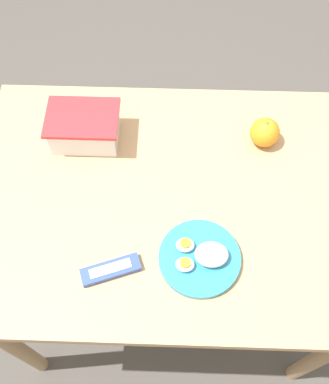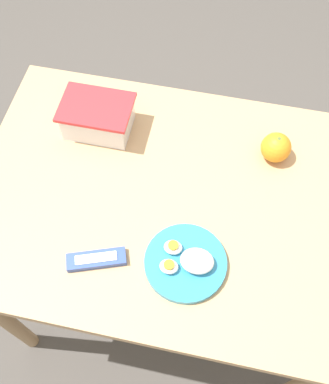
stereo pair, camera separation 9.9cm
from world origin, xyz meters
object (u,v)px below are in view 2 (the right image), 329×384
Objects in this scene: orange_fruit at (276,147)px; rice_plate at (186,262)px; food_container at (98,119)px; candy_bar at (96,259)px.

rice_plate is at bearing -116.20° from orange_fruit.
candy_bar is (0.10, -0.39, -0.03)m from food_container.
food_container is 0.40m from candy_bar.
orange_fruit is at bearing 0.69° from food_container.
food_container reaches higher than orange_fruit.
candy_bar is (-0.39, -0.40, -0.03)m from orange_fruit.
orange_fruit is 0.41× the size of rice_plate.
rice_plate reaches higher than candy_bar.
orange_fruit is (0.49, 0.01, -0.00)m from food_container.
food_container is 0.48m from rice_plate.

